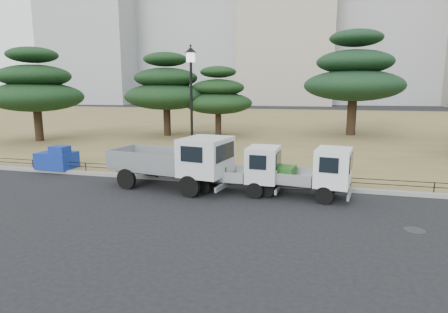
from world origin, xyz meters
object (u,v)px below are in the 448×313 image
(truck_large, at_px, (177,160))
(truck_kei_front, at_px, (241,169))
(truck_kei_rear, at_px, (308,172))
(street_lamp, at_px, (191,91))
(tarp_pile, at_px, (57,159))

(truck_large, xyz_separation_m, truck_kei_front, (2.65, 0.09, -0.28))
(truck_kei_front, xyz_separation_m, truck_kei_rear, (2.54, 0.02, 0.03))
(truck_kei_rear, bearing_deg, truck_kei_front, -171.14)
(truck_kei_rear, relative_size, street_lamp, 0.68)
(truck_kei_front, relative_size, tarp_pile, 2.03)
(truck_large, distance_m, street_lamp, 3.12)
(truck_large, distance_m, truck_kei_rear, 5.19)
(truck_large, relative_size, tarp_pile, 2.99)
(truck_kei_rear, xyz_separation_m, street_lamp, (-5.05, 1.39, 2.98))
(truck_large, bearing_deg, truck_kei_front, 11.23)
(truck_kei_front, height_order, tarp_pile, truck_kei_front)
(truck_large, bearing_deg, truck_kei_rear, 10.52)
(tarp_pile, bearing_deg, truck_kei_front, -8.65)
(truck_large, xyz_separation_m, truck_kei_rear, (5.19, 0.11, -0.25))
(truck_kei_front, bearing_deg, street_lamp, 152.66)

